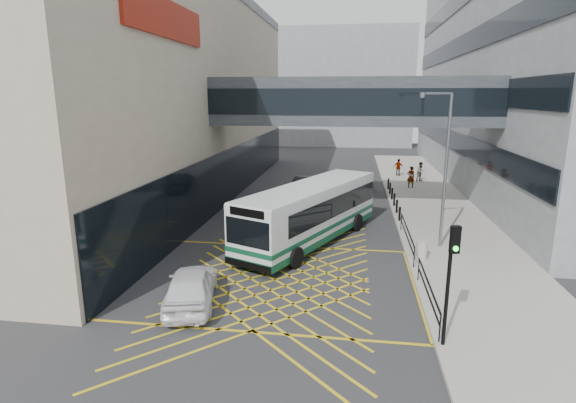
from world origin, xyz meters
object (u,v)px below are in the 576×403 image
at_px(litter_bin, 422,250).
at_px(pedestrian_c, 399,167).
at_px(car_dark, 306,185).
at_px(traffic_light, 451,269).
at_px(pedestrian_b, 421,172).
at_px(car_silver, 356,185).
at_px(street_lamp, 443,162).
at_px(car_white, 191,286).
at_px(bus, 312,211).
at_px(pedestrian_a, 411,177).

distance_m(litter_bin, pedestrian_c, 23.52).
height_order(litter_bin, pedestrian_c, pedestrian_c).
xyz_separation_m(litter_bin, pedestrian_c, (1.03, 23.50, 0.37)).
height_order(car_dark, traffic_light, traffic_light).
bearing_deg(litter_bin, pedestrian_b, 82.39).
xyz_separation_m(car_silver, pedestrian_b, (5.87, 5.43, 0.33)).
bearing_deg(street_lamp, car_silver, 86.68).
distance_m(car_silver, litter_bin, 15.66).
bearing_deg(street_lamp, traffic_light, -118.85).
bearing_deg(car_dark, car_white, 91.02).
bearing_deg(car_white, car_silver, -119.85).
bearing_deg(pedestrian_b, car_silver, -170.08).
bearing_deg(litter_bin, car_silver, 101.39).
height_order(bus, traffic_light, traffic_light).
distance_m(bus, traffic_light, 11.56).
relative_size(street_lamp, pedestrian_b, 4.45).
bearing_deg(car_silver, litter_bin, 121.78).
height_order(car_white, pedestrian_a, pedestrian_a).
height_order(bus, pedestrian_a, bus).
distance_m(bus, car_silver, 13.26).
bearing_deg(car_dark, pedestrian_c, -124.81).
bearing_deg(pedestrian_a, traffic_light, 73.33).
distance_m(car_dark, traffic_light, 23.50).
bearing_deg(pedestrian_c, car_dark, 71.66).
bearing_deg(pedestrian_b, pedestrian_c, 89.97).
bearing_deg(bus, car_white, -90.94).
bearing_deg(car_silver, car_white, 93.79).
distance_m(car_white, car_silver, 22.23).
bearing_deg(traffic_light, pedestrian_b, 72.53).
xyz_separation_m(car_white, car_dark, (2.30, 20.45, -0.01)).
xyz_separation_m(bus, car_white, (-3.89, -8.32, -0.95)).
height_order(street_lamp, pedestrian_c, street_lamp).
bearing_deg(traffic_light, street_lamp, 70.55).
relative_size(pedestrian_b, pedestrian_c, 1.07).
xyz_separation_m(car_silver, traffic_light, (2.71, -23.27, 2.04)).
bearing_deg(car_silver, bus, 99.65).
bearing_deg(pedestrian_a, car_silver, 13.97).
xyz_separation_m(car_silver, pedestrian_c, (4.12, 8.15, 0.27)).
xyz_separation_m(street_lamp, pedestrian_c, (-0.03, 21.50, -3.66)).
relative_size(street_lamp, litter_bin, 8.73).
bearing_deg(street_lamp, pedestrian_b, 64.18).
xyz_separation_m(car_silver, pedestrian_a, (4.61, 2.29, 0.36)).
xyz_separation_m(car_white, pedestrian_c, (10.47, 29.45, 0.22)).
relative_size(litter_bin, pedestrian_b, 0.51).
relative_size(car_white, pedestrian_c, 2.91).
relative_size(car_white, litter_bin, 5.32).
relative_size(car_white, car_silver, 1.04).
bearing_deg(pedestrian_c, pedestrian_a, 118.65).
xyz_separation_m(street_lamp, pedestrian_b, (1.72, 18.79, -3.60)).
height_order(car_silver, pedestrian_a, pedestrian_a).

